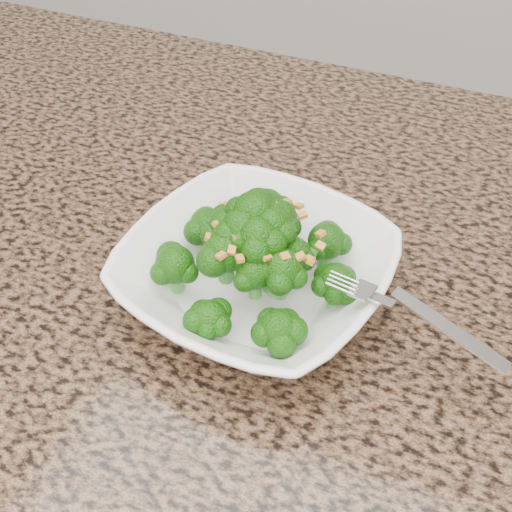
% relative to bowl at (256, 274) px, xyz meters
% --- Properties ---
extents(granite_counter, '(1.64, 1.04, 0.03)m').
position_rel_bowl_xyz_m(granite_counter, '(-0.11, -0.06, -0.04)').
color(granite_counter, brown).
rests_on(granite_counter, cabinet).
extents(bowl, '(0.27, 0.27, 0.06)m').
position_rel_bowl_xyz_m(bowl, '(0.00, 0.00, 0.00)').
color(bowl, white).
rests_on(bowl, granite_counter).
extents(broccoli_pile, '(0.20, 0.20, 0.07)m').
position_rel_bowl_xyz_m(broccoli_pile, '(0.00, 0.00, 0.06)').
color(broccoli_pile, '#18580A').
rests_on(broccoli_pile, bowl).
extents(garlic_topping, '(0.12, 0.12, 0.01)m').
position_rel_bowl_xyz_m(garlic_topping, '(0.00, 0.00, 0.10)').
color(garlic_topping, orange).
rests_on(garlic_topping, broccoli_pile).
extents(fork, '(0.17, 0.07, 0.01)m').
position_rel_bowl_xyz_m(fork, '(0.12, -0.02, 0.03)').
color(fork, silver).
rests_on(fork, bowl).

